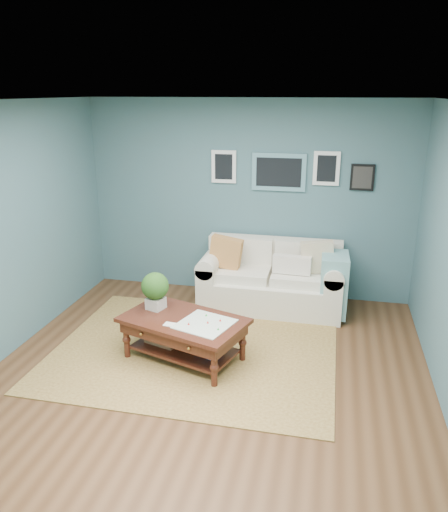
# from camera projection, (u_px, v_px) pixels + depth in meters

# --- Properties ---
(room_shell) EXTENTS (5.00, 5.02, 2.70)m
(room_shell) POSITION_uv_depth(u_px,v_px,m) (204.00, 253.00, 4.61)
(room_shell) COLOR brown
(room_shell) RESTS_ON ground
(area_rug) EXTENTS (3.11, 2.49, 0.01)m
(area_rug) POSITION_uv_depth(u_px,v_px,m) (195.00, 350.00, 5.62)
(area_rug) COLOR brown
(area_rug) RESTS_ON ground
(loveseat) EXTENTS (1.91, 0.87, 0.98)m
(loveseat) POSITION_uv_depth(u_px,v_px,m) (278.00, 279.00, 6.63)
(loveseat) COLOR silver
(loveseat) RESTS_ON ground
(coffee_table) EXTENTS (1.46, 1.12, 0.90)m
(coffee_table) POSITION_uv_depth(u_px,v_px,m) (179.00, 324.00, 5.36)
(coffee_table) COLOR #38150E
(coffee_table) RESTS_ON ground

